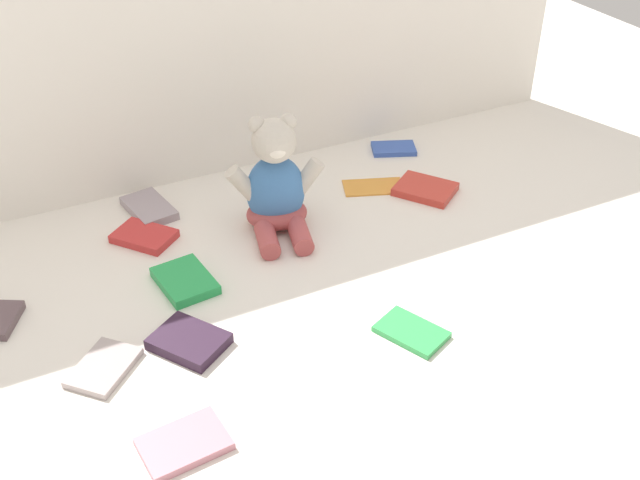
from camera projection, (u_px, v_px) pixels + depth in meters
ground_plane at (295, 257)px, 1.50m from camera, size 3.20×3.20×0.00m
teddy_bear at (276, 188)px, 1.54m from camera, size 0.20×0.20×0.24m
book_case_0 at (425, 189)px, 1.70m from camera, size 0.15×0.16×0.02m
book_case_1 at (144, 236)px, 1.55m from camera, size 0.14×0.14×0.02m
book_case_3 at (411, 332)px, 1.31m from camera, size 0.12×0.14×0.01m
book_case_4 at (373, 186)px, 1.72m from camera, size 0.15×0.11×0.01m
book_case_5 at (149, 208)px, 1.63m from camera, size 0.10×0.14×0.02m
book_case_6 at (184, 444)px, 1.11m from camera, size 0.13×0.10×0.01m
book_case_7 at (189, 341)px, 1.29m from camera, size 0.14×0.15×0.02m
book_case_8 at (104, 367)px, 1.24m from camera, size 0.14×0.14×0.01m
book_case_9 at (394, 149)px, 1.86m from camera, size 0.12×0.10×0.01m
book_case_10 at (185, 281)px, 1.42m from camera, size 0.10×0.13×0.02m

